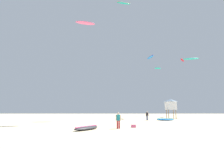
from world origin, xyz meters
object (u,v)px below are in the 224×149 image
Objects in this scene: person_midground at (148,115)px; kite_aloft_2 at (159,68)px; lifeguard_tower at (172,104)px; kite_aloft_5 at (192,59)px; kite_grounded_mid at (87,128)px; kite_aloft_3 at (86,23)px; kite_grounded_near at (166,120)px; kite_aloft_1 at (183,60)px; person_foreground at (119,119)px; cooler_box at (134,126)px; kite_aloft_0 at (124,3)px; kite_aloft_4 at (151,57)px.

person_midground is 0.77× the size of kite_aloft_2.
lifeguard_tower is 16.34m from kite_aloft_5.
lifeguard_tower reaches higher than kite_grounded_mid.
kite_grounded_near is at bearing 16.67° from kite_aloft_3.
person_midground is 18.14m from kite_grounded_mid.
kite_aloft_1 is 7.63m from kite_aloft_2.
person_foreground is 40.22m from kite_aloft_2.
cooler_box is at bearing -109.07° from kite_aloft_2.
person_midground is at bearing 158.43° from person_foreground.
kite_aloft_3 is at bearing -151.24° from lifeguard_tower.
kite_grounded_near is 0.78× the size of lifeguard_tower.
kite_aloft_5 is at bearing 33.35° from kite_aloft_3.
kite_aloft_5 reaches higher than kite_grounded_near.
lifeguard_tower is at bearing -38.04° from person_midground.
person_foreground is at bearing -111.11° from kite_aloft_2.
person_midground is 23.02m from kite_aloft_5.
kite_aloft_1 is at bearing 30.91° from kite_aloft_0.
person_midground is 0.44× the size of kite_aloft_4.
kite_aloft_1 is 33.97m from kite_aloft_3.
kite_aloft_0 reaches higher than kite_aloft_3.
kite_aloft_0 reaches higher than kite_grounded_mid.
kite_grounded_mid is 38.75m from kite_aloft_5.
cooler_box is 0.15× the size of kite_aloft_1.
kite_aloft_3 is 0.85× the size of kite_aloft_5.
kite_grounded_near is 6.46m from lifeguard_tower.
kite_aloft_4 reaches higher than lifeguard_tower.
kite_aloft_3 is at bearing -138.47° from kite_aloft_1.
person_midground is 17.30m from kite_aloft_4.
kite_aloft_0 is at bearing 175.05° from person_foreground.
person_midground is 0.46× the size of kite_aloft_0.
person_foreground is 19.08m from kite_aloft_3.
person_midground is (5.93, 14.28, -0.08)m from person_foreground.
kite_aloft_0 is at bearing 75.81° from kite_grounded_mid.
kite_grounded_near is at bearing -47.60° from kite_aloft_0.
kite_aloft_5 reaches higher than kite_grounded_mid.
lifeguard_tower is 13.42m from kite_aloft_4.
kite_grounded_mid is at bearing 165.77° from person_midground.
person_midground is 0.39× the size of kite_aloft_5.
kite_aloft_1 is at bearing -31.27° from kite_aloft_2.
cooler_box is at bearing -120.79° from kite_grounded_near.
kite_aloft_5 is at bearing -89.15° from kite_aloft_1.
lifeguard_tower is 20.58m from kite_aloft_2.
kite_grounded_mid is (-9.34, -15.53, -0.76)m from person_midground.
kite_aloft_5 reaches higher than cooler_box.
kite_grounded_mid is 6.30× the size of cooler_box.
kite_aloft_4 is at bearing 115.86° from lifeguard_tower.
kite_aloft_2 is at bearing 83.65° from lifeguard_tower.
lifeguard_tower is 0.98× the size of kite_aloft_5.
kite_aloft_0 is (0.31, 19.53, 27.80)m from cooler_box.
kite_aloft_5 is at bearing -56.06° from kite_aloft_2.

